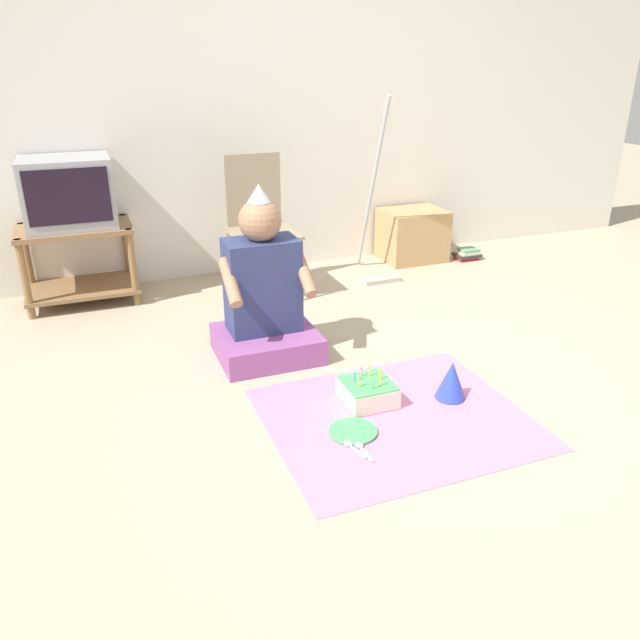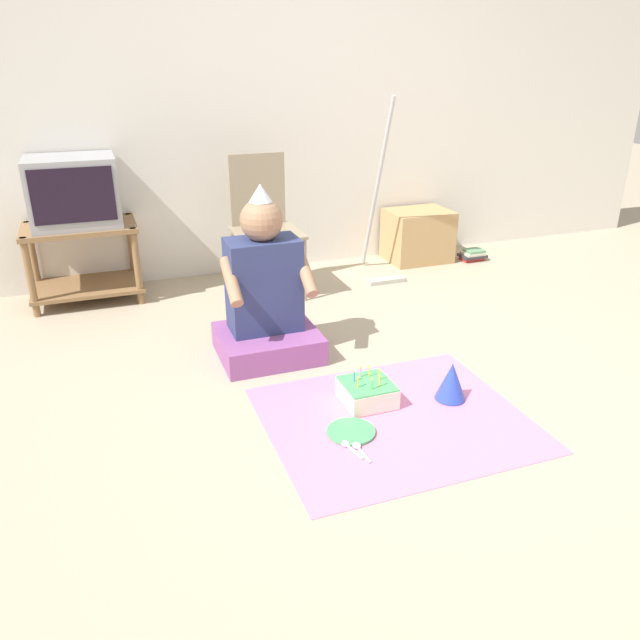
% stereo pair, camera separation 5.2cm
% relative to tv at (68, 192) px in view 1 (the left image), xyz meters
% --- Properties ---
extents(ground_plane, '(16.00, 16.00, 0.00)m').
position_rel_tv_xyz_m(ground_plane, '(1.49, -2.01, -0.72)').
color(ground_plane, tan).
extents(wall_back, '(6.40, 0.06, 2.55)m').
position_rel_tv_xyz_m(wall_back, '(1.49, 0.26, 0.56)').
color(wall_back, silver).
rests_on(wall_back, ground_plane).
extents(tv_stand, '(0.69, 0.46, 0.50)m').
position_rel_tv_xyz_m(tv_stand, '(-0.00, -0.00, -0.42)').
color(tv_stand, olive).
rests_on(tv_stand, ground_plane).
extents(tv, '(0.53, 0.43, 0.43)m').
position_rel_tv_xyz_m(tv, '(0.00, 0.00, 0.00)').
color(tv, '#99999E').
rests_on(tv, tv_stand).
extents(folding_chair, '(0.43, 0.43, 0.91)m').
position_rel_tv_xyz_m(folding_chair, '(1.15, -0.24, -0.21)').
color(folding_chair, gray).
rests_on(folding_chair, ground_plane).
extents(cardboard_box_stack, '(0.47, 0.38, 0.39)m').
position_rel_tv_xyz_m(cardboard_box_stack, '(2.45, 0.01, -0.52)').
color(cardboard_box_stack, tan).
rests_on(cardboard_box_stack, ground_plane).
extents(dust_mop, '(0.28, 0.46, 1.26)m').
position_rel_tv_xyz_m(dust_mop, '(2.00, -0.27, -0.34)').
color(dust_mop, '#B2ADA3').
rests_on(dust_mop, ground_plane).
extents(book_pile, '(0.20, 0.14, 0.09)m').
position_rel_tv_xyz_m(book_pile, '(2.87, -0.15, -0.68)').
color(book_pile, '#B72D28').
rests_on(book_pile, ground_plane).
extents(person_seated, '(0.52, 0.46, 0.92)m').
position_rel_tv_xyz_m(person_seated, '(0.89, -1.20, -0.40)').
color(person_seated, '#8C4C8C').
rests_on(person_seated, ground_plane).
extents(party_cloth, '(1.14, 0.98, 0.01)m').
position_rel_tv_xyz_m(party_cloth, '(1.24, -2.04, -0.71)').
color(party_cloth, pink).
rests_on(party_cloth, ground_plane).
extents(birthday_cake, '(0.23, 0.23, 0.16)m').
position_rel_tv_xyz_m(birthday_cake, '(1.18, -1.87, -0.66)').
color(birthday_cake, '#F4E0C6').
rests_on(birthday_cake, party_cloth).
extents(party_hat_blue, '(0.15, 0.15, 0.18)m').
position_rel_tv_xyz_m(party_hat_blue, '(1.57, -1.97, -0.62)').
color(party_hat_blue, blue).
rests_on(party_hat_blue, party_cloth).
extents(paper_plate, '(0.21, 0.21, 0.01)m').
position_rel_tv_xyz_m(paper_plate, '(1.02, -2.08, -0.71)').
color(paper_plate, '#4CB266').
rests_on(paper_plate, party_cloth).
extents(plastic_spoon_near, '(0.05, 0.14, 0.01)m').
position_rel_tv_xyz_m(plastic_spoon_near, '(0.96, -2.17, -0.71)').
color(plastic_spoon_near, white).
rests_on(plastic_spoon_near, party_cloth).
extents(plastic_spoon_far, '(0.04, 0.15, 0.01)m').
position_rel_tv_xyz_m(plastic_spoon_far, '(1.00, -2.20, -0.71)').
color(plastic_spoon_far, white).
rests_on(plastic_spoon_far, party_cloth).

